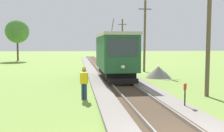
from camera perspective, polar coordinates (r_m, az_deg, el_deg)
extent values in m
cube|color=#235633|center=(22.53, 0.60, 2.77)|extent=(2.50, 8.00, 2.60)
cube|color=#B2ADA3|center=(22.54, 0.60, 6.35)|extent=(2.60, 8.32, 0.22)
cube|color=black|center=(22.63, 0.60, -1.23)|extent=(2.10, 7.04, 0.44)
cube|color=#2D3842|center=(18.55, 2.27, 3.88)|extent=(2.10, 0.03, 1.25)
cube|color=#2D3842|center=(22.73, 3.76, 3.69)|extent=(0.02, 6.72, 1.04)
sphere|color=#F4EAB2|center=(18.56, 2.28, -0.19)|extent=(0.28, 0.28, 0.28)
cylinder|color=black|center=(24.16, 0.09, 8.14)|extent=(0.05, 1.67, 1.19)
cube|color=black|center=(18.52, 2.34, -3.15)|extent=(2.00, 0.36, 0.32)
cylinder|color=black|center=(20.42, 1.44, -1.83)|extent=(1.54, 0.80, 0.80)
cylinder|color=black|center=(24.84, -0.09, -0.74)|extent=(1.54, 0.80, 0.80)
cylinder|color=brown|center=(16.46, 19.27, 6.85)|extent=(0.24, 0.31, 7.41)
cylinder|color=brown|center=(30.47, 6.75, 6.08)|extent=(0.24, 0.56, 7.73)
cube|color=brown|center=(30.71, 6.80, 11.56)|extent=(1.40, 0.10, 0.10)
cylinder|color=silver|center=(30.59, 5.78, 11.78)|extent=(0.08, 0.08, 0.10)
cylinder|color=silver|center=(30.85, 7.81, 11.70)|extent=(0.08, 0.08, 0.10)
cylinder|color=brown|center=(45.40, 2.13, 5.14)|extent=(0.24, 0.52, 7.14)
cube|color=brown|center=(45.53, 2.14, 8.55)|extent=(1.40, 0.10, 0.10)
cylinder|color=silver|center=(45.45, 1.44, 8.69)|extent=(0.08, 0.08, 0.10)
cylinder|color=silver|center=(45.62, 2.83, 8.66)|extent=(0.08, 0.08, 0.10)
cylinder|color=black|center=(12.99, 14.77, -6.72)|extent=(0.06, 0.06, 0.90)
cube|color=red|center=(12.89, 14.82, -4.15)|extent=(0.21, 0.21, 0.28)
cone|color=gray|center=(25.03, 9.53, -1.22)|extent=(2.39, 2.39, 1.04)
cylinder|color=navy|center=(14.91, -5.47, -5.26)|extent=(0.15, 0.15, 0.86)
cylinder|color=navy|center=(14.97, -6.04, -5.23)|extent=(0.15, 0.15, 0.86)
cube|color=yellow|center=(14.84, -5.78, -2.50)|extent=(0.44, 0.37, 0.58)
sphere|color=#936B51|center=(14.79, -5.79, -0.85)|extent=(0.22, 0.22, 0.22)
sphere|color=yellow|center=(14.78, -5.79, -0.46)|extent=(0.21, 0.21, 0.21)
cylinder|color=#4C3823|center=(54.55, -18.85, 3.04)|extent=(0.32, 0.32, 3.85)
sphere|color=#4C7F38|center=(54.60, -18.94, 6.77)|extent=(4.34, 4.34, 4.34)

